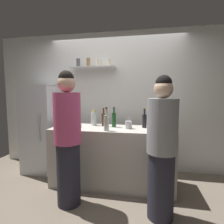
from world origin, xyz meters
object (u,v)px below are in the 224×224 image
object	(u,v)px
wine_bottle_amber_glass	(104,119)
wine_bottle_pale_glass	(106,122)
utensil_holder	(129,125)
wine_bottle_dark_glass	(144,120)
person_pink_top	(68,140)
wine_bottle_green_glass	(114,119)
baking_pan	(68,126)
refrigerator	(43,129)
water_bottle_plastic	(94,119)
person_grey_hoodie	(162,149)

from	to	relation	value
wine_bottle_amber_glass	wine_bottle_pale_glass	xyz separation A→B (m)	(0.12, -0.36, 0.01)
utensil_holder	wine_bottle_dark_glass	xyz separation A→B (m)	(0.24, 0.12, 0.06)
person_pink_top	wine_bottle_amber_glass	bearing A→B (deg)	-27.49
wine_bottle_green_glass	baking_pan	bearing A→B (deg)	-162.24
utensil_holder	wine_bottle_amber_glass	size ratio (longest dim) A/B	0.67
refrigerator	water_bottle_plastic	bearing A→B (deg)	-8.21
water_bottle_plastic	wine_bottle_dark_glass	bearing A→B (deg)	-3.68
person_grey_hoodie	wine_bottle_pale_glass	bearing A→B (deg)	-123.06
wine_bottle_green_glass	person_grey_hoodie	xyz separation A→B (m)	(0.68, -0.74, -0.22)
baking_pan	wine_bottle_green_glass	distance (m)	0.72
refrigerator	person_grey_hoodie	xyz separation A→B (m)	(2.09, -0.98, 0.02)
wine_bottle_dark_glass	wine_bottle_pale_glass	world-z (taller)	wine_bottle_pale_glass
utensil_holder	wine_bottle_green_glass	bearing A→B (deg)	160.82
utensil_holder	person_pink_top	xyz separation A→B (m)	(-0.72, -0.61, -0.11)
wine_bottle_amber_glass	person_pink_top	world-z (taller)	person_pink_top
refrigerator	wine_bottle_dark_glass	xyz separation A→B (m)	(1.89, -0.21, 0.24)
baking_pan	wine_bottle_pale_glass	xyz separation A→B (m)	(0.63, -0.09, 0.10)
refrigerator	wine_bottle_dark_glass	size ratio (longest dim) A/B	5.02
baking_pan	wine_bottle_green_glass	bearing A→B (deg)	17.76
wine_bottle_dark_glass	wine_bottle_pale_glass	bearing A→B (deg)	-147.17
wine_bottle_dark_glass	person_grey_hoodie	world-z (taller)	person_grey_hoodie
baking_pan	utensil_holder	world-z (taller)	utensil_holder
refrigerator	person_pink_top	bearing A→B (deg)	-45.04
wine_bottle_amber_glass	person_grey_hoodie	distance (m)	1.19
utensil_holder	water_bottle_plastic	world-z (taller)	water_bottle_plastic
baking_pan	person_grey_hoodie	world-z (taller)	person_grey_hoodie
wine_bottle_amber_glass	person_grey_hoodie	xyz separation A→B (m)	(0.86, -0.79, -0.21)
refrigerator	wine_bottle_green_glass	distance (m)	1.45
wine_bottle_green_glass	person_grey_hoodie	size ratio (longest dim) A/B	0.19
wine_bottle_green_glass	person_grey_hoodie	world-z (taller)	person_grey_hoodie
utensil_holder	wine_bottle_amber_glass	bearing A→B (deg)	162.17
refrigerator	wine_bottle_green_glass	size ratio (longest dim) A/B	4.96
wine_bottle_green_glass	wine_bottle_pale_glass	size ratio (longest dim) A/B	0.94
wine_bottle_green_glass	wine_bottle_dark_glass	distance (m)	0.48
baking_pan	wine_bottle_dark_glass	size ratio (longest dim) A/B	1.08
person_pink_top	utensil_holder	bearing A→B (deg)	-55.67
person_grey_hoodie	utensil_holder	bearing A→B (deg)	-149.07
baking_pan	person_grey_hoodie	xyz separation A→B (m)	(1.36, -0.52, -0.13)
wine_bottle_green_glass	refrigerator	bearing A→B (deg)	170.27
wine_bottle_pale_glass	person_grey_hoodie	distance (m)	0.88
water_bottle_plastic	person_pink_top	size ratio (longest dim) A/B	0.15
wine_bottle_amber_glass	wine_bottle_green_glass	distance (m)	0.19
wine_bottle_dark_glass	person_grey_hoodie	distance (m)	0.83
wine_bottle_dark_glass	utensil_holder	bearing A→B (deg)	-152.78
wine_bottle_pale_glass	person_pink_top	size ratio (longest dim) A/B	0.20
refrigerator	utensil_holder	world-z (taller)	refrigerator
refrigerator	wine_bottle_pale_glass	xyz separation A→B (m)	(1.35, -0.55, 0.25)
refrigerator	baking_pan	bearing A→B (deg)	-32.31
utensil_holder	water_bottle_plastic	size ratio (longest dim) A/B	0.78
wine_bottle_green_glass	person_pink_top	distance (m)	0.86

